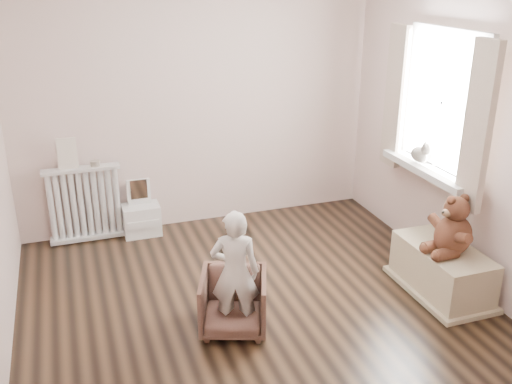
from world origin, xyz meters
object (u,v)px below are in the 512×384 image
object	(u,v)px
child	(235,273)
plush_cat	(421,152)
toy_vanity	(141,209)
radiator	(85,203)
toy_bench	(442,270)
armchair	(234,302)
teddy_bear	(455,222)

from	to	relation	value
child	plush_cat	xyz separation A→B (m)	(1.90, 0.64, 0.50)
child	toy_vanity	bearing A→B (deg)	-57.99
radiator	toy_bench	distance (m)	3.31
toy_bench	plush_cat	bearing A→B (deg)	77.85
armchair	toy_bench	xyz separation A→B (m)	(1.76, -0.06, -0.02)
child	toy_bench	xyz separation A→B (m)	(1.76, -0.01, -0.30)
armchair	child	world-z (taller)	child
child	teddy_bear	distance (m)	1.77
toy_bench	armchair	bearing A→B (deg)	178.20
armchair	plush_cat	world-z (taller)	plush_cat
child	radiator	bearing A→B (deg)	-44.31
radiator	plush_cat	bearing A→B (deg)	-24.27
radiator	armchair	bearing A→B (deg)	-63.69
radiator	child	bearing A→B (deg)	-64.29
toy_vanity	armchair	world-z (taller)	toy_vanity
teddy_bear	child	bearing A→B (deg)	174.41
toy_vanity	plush_cat	world-z (taller)	plush_cat
toy_vanity	toy_bench	world-z (taller)	toy_vanity
child	plush_cat	size ratio (longest dim) A/B	3.83
radiator	teddy_bear	size ratio (longest dim) A/B	1.56
armchair	toy_bench	world-z (taller)	armchair
teddy_bear	plush_cat	size ratio (longest dim) A/B	1.95
armchair	child	xyz separation A→B (m)	(0.00, -0.05, 0.27)
radiator	toy_bench	bearing A→B (deg)	-35.62
toy_vanity	child	size ratio (longest dim) A/B	0.60
child	plush_cat	world-z (taller)	plush_cat
toy_vanity	child	xyz separation A→B (m)	(0.40, -1.89, 0.22)
radiator	teddy_bear	distance (m)	3.36
toy_vanity	armchair	distance (m)	1.89
child	toy_bench	distance (m)	1.79
plush_cat	toy_bench	bearing A→B (deg)	-83.63
toy_vanity	plush_cat	distance (m)	2.72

